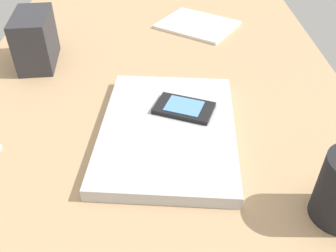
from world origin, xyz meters
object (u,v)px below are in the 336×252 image
object	(u,v)px
cell_phone_on_laptop	(184,108)
desk_organizer	(35,40)
notepad	(197,25)
laptop_closed	(168,130)

from	to	relation	value
cell_phone_on_laptop	desk_organizer	distance (cm)	39.26
desk_organizer	notepad	distance (cm)	43.15
cell_phone_on_laptop	notepad	size ratio (longest dim) A/B	0.62
cell_phone_on_laptop	notepad	world-z (taller)	cell_phone_on_laptop
desk_organizer	notepad	bearing A→B (deg)	-68.16
laptop_closed	notepad	world-z (taller)	laptop_closed
cell_phone_on_laptop	desk_organizer	xyz separation A→B (cm)	(22.18, 32.25, 3.05)
laptop_closed	cell_phone_on_laptop	bearing A→B (deg)	-29.85
cell_phone_on_laptop	desk_organizer	world-z (taller)	desk_organizer
cell_phone_on_laptop	desk_organizer	bearing A→B (deg)	55.48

